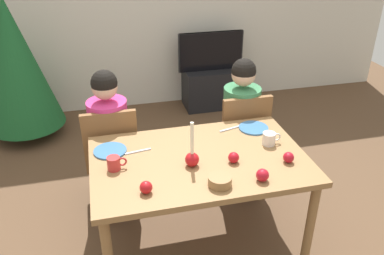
{
  "coord_description": "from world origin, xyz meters",
  "views": [
    {
      "loc": [
        -0.57,
        -2.12,
        2.15
      ],
      "look_at": [
        0.0,
        0.2,
        0.87
      ],
      "focal_mm": 37.3,
      "sensor_mm": 36.0,
      "label": 1
    }
  ],
  "objects_px": {
    "person_right_child": "(240,128)",
    "christmas_tree": "(16,64)",
    "mug_left": "(114,163)",
    "apple_by_left_plate": "(234,158)",
    "dining_table": "(199,168)",
    "apple_by_right_mug": "(146,187)",
    "tv": "(211,51)",
    "plate_left": "(110,151)",
    "apple_far_edge": "(262,175)",
    "person_left_child": "(111,143)",
    "chair_left": "(112,152)",
    "plate_right": "(254,128)",
    "candle_centerpiece": "(192,157)",
    "tv_stand": "(210,88)",
    "mug_right": "(269,139)",
    "bowl_walnuts": "(220,181)",
    "apple_near_candle": "(288,157)",
    "chair_right": "(241,136)"
  },
  "relations": [
    {
      "from": "person_right_child",
      "to": "apple_far_edge",
      "type": "height_order",
      "value": "person_right_child"
    },
    {
      "from": "person_left_child",
      "to": "tv_stand",
      "type": "relative_size",
      "value": 1.83
    },
    {
      "from": "tv",
      "to": "plate_right",
      "type": "bearing_deg",
      "value": -97.27
    },
    {
      "from": "person_left_child",
      "to": "mug_left",
      "type": "bearing_deg",
      "value": -89.85
    },
    {
      "from": "christmas_tree",
      "to": "chair_left",
      "type": "bearing_deg",
      "value": -59.76
    },
    {
      "from": "person_right_child",
      "to": "apple_by_right_mug",
      "type": "relative_size",
      "value": 15.74
    },
    {
      "from": "person_right_child",
      "to": "apple_near_candle",
      "type": "bearing_deg",
      "value": -89.01
    },
    {
      "from": "person_left_child",
      "to": "apple_by_right_mug",
      "type": "xyz_separation_m",
      "value": [
        0.16,
        -0.92,
        0.22
      ]
    },
    {
      "from": "plate_left",
      "to": "apple_far_edge",
      "type": "bearing_deg",
      "value": -32.6
    },
    {
      "from": "candle_centerpiece",
      "to": "apple_by_right_mug",
      "type": "height_order",
      "value": "candle_centerpiece"
    },
    {
      "from": "plate_left",
      "to": "tv",
      "type": "bearing_deg",
      "value": 57.9
    },
    {
      "from": "christmas_tree",
      "to": "apple_by_left_plate",
      "type": "relative_size",
      "value": 22.09
    },
    {
      "from": "bowl_walnuts",
      "to": "mug_left",
      "type": "bearing_deg",
      "value": 151.72
    },
    {
      "from": "chair_left",
      "to": "apple_far_edge",
      "type": "height_order",
      "value": "chair_left"
    },
    {
      "from": "person_right_child",
      "to": "candle_centerpiece",
      "type": "distance_m",
      "value": 0.96
    },
    {
      "from": "person_right_child",
      "to": "apple_by_left_plate",
      "type": "relative_size",
      "value": 16.43
    },
    {
      "from": "person_right_child",
      "to": "mug_right",
      "type": "xyz_separation_m",
      "value": [
        -0.01,
        -0.58,
        0.22
      ]
    },
    {
      "from": "person_right_child",
      "to": "candle_centerpiece",
      "type": "xyz_separation_m",
      "value": [
        -0.59,
        -0.72,
        0.24
      ]
    },
    {
      "from": "chair_left",
      "to": "christmas_tree",
      "type": "height_order",
      "value": "christmas_tree"
    },
    {
      "from": "christmas_tree",
      "to": "plate_left",
      "type": "bearing_deg",
      "value": -65.76
    },
    {
      "from": "chair_right",
      "to": "mug_left",
      "type": "bearing_deg",
      "value": -150.46
    },
    {
      "from": "tv",
      "to": "christmas_tree",
      "type": "bearing_deg",
      "value": -172.88
    },
    {
      "from": "dining_table",
      "to": "person_right_child",
      "type": "bearing_deg",
      "value": 50.72
    },
    {
      "from": "plate_left",
      "to": "mug_left",
      "type": "xyz_separation_m",
      "value": [
        0.02,
        -0.21,
        0.04
      ]
    },
    {
      "from": "plate_left",
      "to": "person_right_child",
      "type": "bearing_deg",
      "value": 21.31
    },
    {
      "from": "tv",
      "to": "bowl_walnuts",
      "type": "xyz_separation_m",
      "value": [
        -0.71,
        -2.61,
        0.07
      ]
    },
    {
      "from": "candle_centerpiece",
      "to": "apple_near_candle",
      "type": "xyz_separation_m",
      "value": [
        0.61,
        -0.11,
        -0.03
      ]
    },
    {
      "from": "person_left_child",
      "to": "person_right_child",
      "type": "relative_size",
      "value": 1.0
    },
    {
      "from": "person_right_child",
      "to": "christmas_tree",
      "type": "relative_size",
      "value": 0.74
    },
    {
      "from": "dining_table",
      "to": "apple_by_right_mug",
      "type": "height_order",
      "value": "apple_by_right_mug"
    },
    {
      "from": "plate_left",
      "to": "bowl_walnuts",
      "type": "distance_m",
      "value": 0.8
    },
    {
      "from": "candle_centerpiece",
      "to": "mug_right",
      "type": "relative_size",
      "value": 2.32
    },
    {
      "from": "plate_right",
      "to": "tv_stand",
      "type": "bearing_deg",
      "value": 82.73
    },
    {
      "from": "tv",
      "to": "apple_near_candle",
      "type": "relative_size",
      "value": 11.15
    },
    {
      "from": "candle_centerpiece",
      "to": "person_left_child",
      "type": "bearing_deg",
      "value": 123.74
    },
    {
      "from": "chair_right",
      "to": "tv_stand",
      "type": "xyz_separation_m",
      "value": [
        0.22,
        1.69,
        -0.27
      ]
    },
    {
      "from": "tv_stand",
      "to": "plate_left",
      "type": "bearing_deg",
      "value": -122.11
    },
    {
      "from": "candle_centerpiece",
      "to": "bowl_walnuts",
      "type": "bearing_deg",
      "value": -65.3
    },
    {
      "from": "tv_stand",
      "to": "tv",
      "type": "distance_m",
      "value": 0.47
    },
    {
      "from": "tv",
      "to": "chair_left",
      "type": "bearing_deg",
      "value": -127.36
    },
    {
      "from": "christmas_tree",
      "to": "candle_centerpiece",
      "type": "xyz_separation_m",
      "value": [
        1.31,
        -2.11,
        -0.0
      ]
    },
    {
      "from": "plate_left",
      "to": "apple_far_edge",
      "type": "distance_m",
      "value": 1.02
    },
    {
      "from": "mug_left",
      "to": "apple_by_left_plate",
      "type": "xyz_separation_m",
      "value": [
        0.74,
        -0.11,
        -0.01
      ]
    },
    {
      "from": "apple_by_left_plate",
      "to": "apple_far_edge",
      "type": "distance_m",
      "value": 0.25
    },
    {
      "from": "apple_by_right_mug",
      "to": "mug_right",
      "type": "bearing_deg",
      "value": 20.67
    },
    {
      "from": "person_left_child",
      "to": "person_right_child",
      "type": "height_order",
      "value": "same"
    },
    {
      "from": "chair_left",
      "to": "plate_right",
      "type": "height_order",
      "value": "chair_left"
    },
    {
      "from": "christmas_tree",
      "to": "bowl_walnuts",
      "type": "height_order",
      "value": "christmas_tree"
    },
    {
      "from": "candle_centerpiece",
      "to": "apple_by_right_mug",
      "type": "distance_m",
      "value": 0.38
    },
    {
      "from": "mug_right",
      "to": "apple_by_left_plate",
      "type": "height_order",
      "value": "mug_right"
    }
  ]
}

